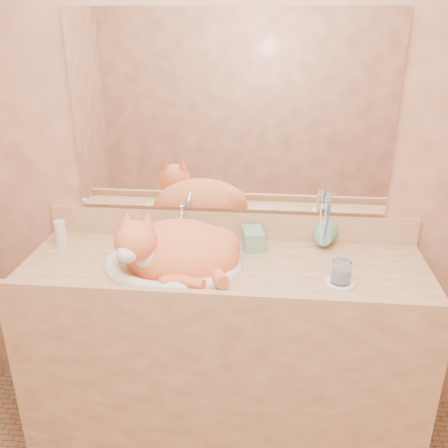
# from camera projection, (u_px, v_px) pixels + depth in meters

# --- Properties ---
(wall_back) EXTENTS (2.40, 0.02, 2.50)m
(wall_back) POSITION_uv_depth(u_px,v_px,m) (231.00, 148.00, 2.06)
(wall_back) COLOR #9C6347
(wall_back) RESTS_ON ground
(vanity_counter) EXTENTS (1.60, 0.55, 0.85)m
(vanity_counter) POSITION_uv_depth(u_px,v_px,m) (224.00, 353.00, 2.13)
(vanity_counter) COLOR #996C44
(vanity_counter) RESTS_ON floor
(mirror) EXTENTS (1.30, 0.02, 0.80)m
(mirror) POSITION_uv_depth(u_px,v_px,m) (230.00, 115.00, 1.99)
(mirror) COLOR white
(mirror) RESTS_ON wall_back
(sink_basin) EXTENTS (0.59, 0.51, 0.17)m
(sink_basin) POSITION_uv_depth(u_px,v_px,m) (173.00, 246.00, 1.93)
(sink_basin) COLOR white
(sink_basin) RESTS_ON vanity_counter
(faucet) EXTENTS (0.05, 0.12, 0.16)m
(faucet) POSITION_uv_depth(u_px,v_px,m) (182.00, 226.00, 2.12)
(faucet) COLOR silver
(faucet) RESTS_ON vanity_counter
(cat) EXTENTS (0.51, 0.43, 0.25)m
(cat) POSITION_uv_depth(u_px,v_px,m) (175.00, 248.00, 1.92)
(cat) COLOR #DD6133
(cat) RESTS_ON sink_basin
(soap_dispenser) EXTENTS (0.10, 0.10, 0.18)m
(soap_dispenser) POSITION_uv_depth(u_px,v_px,m) (256.00, 233.00, 2.02)
(soap_dispenser) COLOR #6DAE8A
(soap_dispenser) RESTS_ON vanity_counter
(toothbrush_cup) EXTENTS (0.13, 0.13, 0.10)m
(toothbrush_cup) POSITION_uv_depth(u_px,v_px,m) (323.00, 240.00, 2.06)
(toothbrush_cup) COLOR #6DAE8A
(toothbrush_cup) RESTS_ON vanity_counter
(toothbrushes) EXTENTS (0.03, 0.03, 0.21)m
(toothbrushes) POSITION_uv_depth(u_px,v_px,m) (324.00, 223.00, 2.03)
(toothbrushes) COLOR silver
(toothbrushes) RESTS_ON toothbrush_cup
(saucer) EXTENTS (0.11, 0.11, 0.01)m
(saucer) POSITION_uv_depth(u_px,v_px,m) (340.00, 283.00, 1.82)
(saucer) COLOR white
(saucer) RESTS_ON vanity_counter
(water_glass) EXTENTS (0.07, 0.07, 0.08)m
(water_glass) POSITION_uv_depth(u_px,v_px,m) (341.00, 272.00, 1.80)
(water_glass) COLOR silver
(water_glass) RESTS_ON saucer
(lotion_bottle) EXTENTS (0.05, 0.05, 0.11)m
(lotion_bottle) POSITION_uv_depth(u_px,v_px,m) (61.00, 233.00, 2.11)
(lotion_bottle) COLOR silver
(lotion_bottle) RESTS_ON vanity_counter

